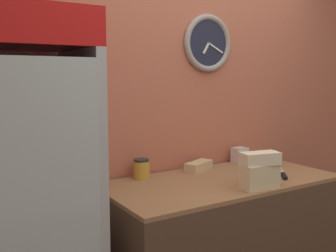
{
  "coord_description": "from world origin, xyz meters",
  "views": [
    {
      "loc": [
        -1.63,
        -1.02,
        1.57
      ],
      "look_at": [
        -0.38,
        0.97,
        1.27
      ],
      "focal_mm": 42.0,
      "sensor_mm": 36.0,
      "label": 1
    }
  ],
  "objects_px": {
    "sandwich_flat_left": "(199,166)",
    "chefs_knife": "(283,174)",
    "sandwich_stack_top": "(260,158)",
    "napkin_dispenser": "(240,155)",
    "sandwich_stack_middle": "(260,170)",
    "beverage_cooler": "(16,185)",
    "sandwich_stack_bottom": "(259,183)",
    "condiment_jar": "(141,169)"
  },
  "relations": [
    {
      "from": "chefs_knife",
      "to": "napkin_dispenser",
      "type": "height_order",
      "value": "napkin_dispenser"
    },
    {
      "from": "sandwich_stack_middle",
      "to": "napkin_dispenser",
      "type": "height_order",
      "value": "sandwich_stack_middle"
    },
    {
      "from": "beverage_cooler",
      "to": "condiment_jar",
      "type": "bearing_deg",
      "value": 13.2
    },
    {
      "from": "chefs_knife",
      "to": "sandwich_stack_bottom",
      "type": "bearing_deg",
      "value": -158.91
    },
    {
      "from": "sandwich_stack_bottom",
      "to": "napkin_dispenser",
      "type": "relative_size",
      "value": 2.02
    },
    {
      "from": "beverage_cooler",
      "to": "sandwich_stack_bottom",
      "type": "relative_size",
      "value": 7.77
    },
    {
      "from": "chefs_knife",
      "to": "sandwich_stack_middle",
      "type": "bearing_deg",
      "value": -158.91
    },
    {
      "from": "sandwich_stack_bottom",
      "to": "sandwich_stack_top",
      "type": "bearing_deg",
      "value": 180.0
    },
    {
      "from": "beverage_cooler",
      "to": "sandwich_stack_bottom",
      "type": "height_order",
      "value": "beverage_cooler"
    },
    {
      "from": "beverage_cooler",
      "to": "sandwich_flat_left",
      "type": "height_order",
      "value": "beverage_cooler"
    },
    {
      "from": "beverage_cooler",
      "to": "sandwich_stack_top",
      "type": "relative_size",
      "value": 7.52
    },
    {
      "from": "sandwich_stack_top",
      "to": "napkin_dispenser",
      "type": "xyz_separation_m",
      "value": [
        0.38,
        0.59,
        -0.12
      ]
    },
    {
      "from": "sandwich_stack_top",
      "to": "napkin_dispenser",
      "type": "height_order",
      "value": "sandwich_stack_top"
    },
    {
      "from": "sandwich_stack_top",
      "to": "condiment_jar",
      "type": "height_order",
      "value": "sandwich_stack_top"
    },
    {
      "from": "sandwich_stack_top",
      "to": "napkin_dispenser",
      "type": "relative_size",
      "value": 2.09
    },
    {
      "from": "condiment_jar",
      "to": "napkin_dispenser",
      "type": "xyz_separation_m",
      "value": [
        0.87,
        0.01,
        -0.0
      ]
    },
    {
      "from": "sandwich_flat_left",
      "to": "chefs_knife",
      "type": "height_order",
      "value": "sandwich_flat_left"
    },
    {
      "from": "chefs_knife",
      "to": "condiment_jar",
      "type": "relative_size",
      "value": 2.24
    },
    {
      "from": "sandwich_stack_top",
      "to": "condiment_jar",
      "type": "xyz_separation_m",
      "value": [
        -0.49,
        0.58,
        -0.12
      ]
    },
    {
      "from": "beverage_cooler",
      "to": "chefs_knife",
      "type": "xyz_separation_m",
      "value": [
        1.67,
        -0.25,
        -0.12
      ]
    },
    {
      "from": "sandwich_stack_middle",
      "to": "condiment_jar",
      "type": "height_order",
      "value": "sandwich_stack_middle"
    },
    {
      "from": "sandwich_stack_bottom",
      "to": "chefs_knife",
      "type": "height_order",
      "value": "sandwich_stack_bottom"
    },
    {
      "from": "beverage_cooler",
      "to": "sandwich_flat_left",
      "type": "xyz_separation_m",
      "value": [
        1.27,
        0.17,
        -0.09
      ]
    },
    {
      "from": "beverage_cooler",
      "to": "napkin_dispenser",
      "type": "height_order",
      "value": "beverage_cooler"
    },
    {
      "from": "sandwich_stack_middle",
      "to": "condiment_jar",
      "type": "bearing_deg",
      "value": 129.96
    },
    {
      "from": "sandwich_stack_middle",
      "to": "napkin_dispenser",
      "type": "xyz_separation_m",
      "value": [
        0.38,
        0.59,
        -0.05
      ]
    },
    {
      "from": "chefs_knife",
      "to": "napkin_dispenser",
      "type": "bearing_deg",
      "value": 87.63
    },
    {
      "from": "sandwich_stack_middle",
      "to": "chefs_knife",
      "type": "height_order",
      "value": "sandwich_stack_middle"
    },
    {
      "from": "beverage_cooler",
      "to": "sandwich_stack_bottom",
      "type": "xyz_separation_m",
      "value": [
        1.31,
        -0.39,
        -0.09
      ]
    },
    {
      "from": "sandwich_flat_left",
      "to": "napkin_dispenser",
      "type": "height_order",
      "value": "napkin_dispenser"
    },
    {
      "from": "sandwich_flat_left",
      "to": "chefs_knife",
      "type": "distance_m",
      "value": 0.58
    },
    {
      "from": "chefs_knife",
      "to": "sandwich_flat_left",
      "type": "bearing_deg",
      "value": 133.14
    },
    {
      "from": "sandwich_stack_bottom",
      "to": "sandwich_flat_left",
      "type": "height_order",
      "value": "sandwich_stack_bottom"
    },
    {
      "from": "sandwich_flat_left",
      "to": "sandwich_stack_middle",
      "type": "bearing_deg",
      "value": -86.39
    },
    {
      "from": "sandwich_stack_top",
      "to": "chefs_knife",
      "type": "relative_size",
      "value": 0.86
    },
    {
      "from": "sandwich_flat_left",
      "to": "chefs_knife",
      "type": "relative_size",
      "value": 0.89
    },
    {
      "from": "sandwich_stack_bottom",
      "to": "sandwich_stack_middle",
      "type": "xyz_separation_m",
      "value": [
        -0.0,
        0.0,
        0.07
      ]
    },
    {
      "from": "beverage_cooler",
      "to": "chefs_knife",
      "type": "bearing_deg",
      "value": -8.54
    },
    {
      "from": "sandwich_stack_bottom",
      "to": "sandwich_flat_left",
      "type": "distance_m",
      "value": 0.56
    },
    {
      "from": "sandwich_stack_bottom",
      "to": "chefs_knife",
      "type": "distance_m",
      "value": 0.39
    },
    {
      "from": "sandwich_flat_left",
      "to": "napkin_dispenser",
      "type": "distance_m",
      "value": 0.42
    },
    {
      "from": "chefs_knife",
      "to": "condiment_jar",
      "type": "height_order",
      "value": "condiment_jar"
    }
  ]
}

